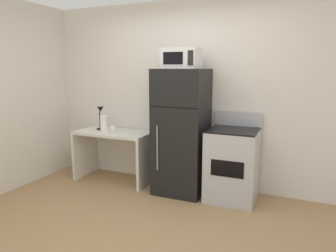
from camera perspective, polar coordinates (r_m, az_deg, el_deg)
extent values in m
plane|color=#9E7A51|center=(3.32, -6.65, -19.67)|extent=(12.00, 12.00, 0.00)
cube|color=silver|center=(4.44, 4.03, 5.75)|extent=(5.00, 0.10, 2.60)
cube|color=silver|center=(4.67, -9.97, -1.22)|extent=(1.14, 0.58, 0.04)
cube|color=silver|center=(5.07, -15.05, -4.85)|extent=(0.04, 0.58, 0.71)
cube|color=silver|center=(4.49, -3.91, -6.49)|extent=(0.04, 0.58, 0.71)
cylinder|color=black|center=(4.86, -12.40, -0.51)|extent=(0.11, 0.11, 0.02)
cylinder|color=black|center=(4.83, -12.46, 1.11)|extent=(0.02, 0.02, 0.26)
cone|color=black|center=(4.77, -12.39, 3.03)|extent=(0.10, 0.10, 0.08)
cylinder|color=white|center=(4.65, -11.73, 0.43)|extent=(0.11, 0.11, 0.24)
cylinder|color=white|center=(4.59, -10.06, -0.58)|extent=(0.08, 0.08, 0.09)
cube|color=black|center=(4.14, 2.52, -1.10)|extent=(0.65, 0.62, 1.67)
cube|color=black|center=(3.80, 0.89, 3.46)|extent=(0.64, 0.00, 0.01)
cylinder|color=gray|center=(3.97, -2.00, -4.08)|extent=(0.02, 0.02, 0.58)
cube|color=silver|center=(4.04, 2.53, 12.35)|extent=(0.46, 0.34, 0.26)
cube|color=black|center=(3.90, 0.90, 12.43)|extent=(0.26, 0.01, 0.15)
cube|color=black|center=(3.82, 4.17, 12.44)|extent=(0.07, 0.01, 0.18)
cube|color=#B7B7BC|center=(4.06, 11.77, -7.13)|extent=(0.62, 0.60, 0.90)
cube|color=black|center=(3.95, 12.01, -0.76)|extent=(0.59, 0.58, 0.02)
cube|color=#B7B7BC|center=(4.20, 12.82, 1.26)|extent=(0.62, 0.04, 0.18)
cube|color=black|center=(3.77, 10.85, -7.80)|extent=(0.40, 0.01, 0.20)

